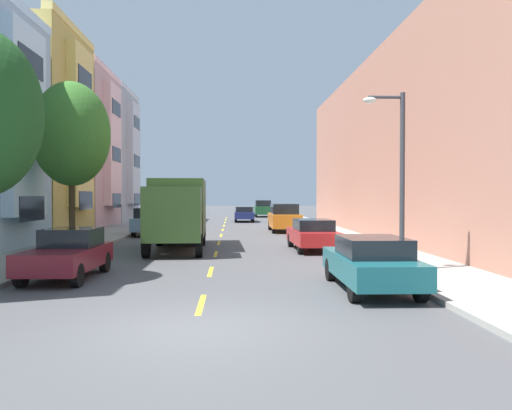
{
  "coord_description": "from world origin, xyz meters",
  "views": [
    {
      "loc": [
        0.74,
        -9.65,
        2.53
      ],
      "look_at": [
        2.19,
        21.84,
        1.91
      ],
      "focal_mm": 35.4,
      "sensor_mm": 36.0,
      "label": 1
    }
  ],
  "objects_px": {
    "street_lamp": "(397,165)",
    "parked_sedan_red": "(312,234)",
    "parked_hatchback_charcoal": "(193,209)",
    "moving_navy_sedan": "(244,214)",
    "parked_suv_orange": "(284,217)",
    "street_tree_second": "(71,134)",
    "parked_wagon_silver": "(189,210)",
    "parked_pickup_sky": "(153,222)",
    "parked_hatchback_burgundy": "(68,254)",
    "parked_suv_champagne": "(167,215)",
    "parked_sedan_teal": "(371,262)",
    "delivery_box_truck": "(179,209)",
    "parked_suv_forest": "(263,208)"
  },
  "relations": [
    {
      "from": "street_lamp",
      "to": "parked_sedan_red",
      "type": "xyz_separation_m",
      "value": [
        -1.55,
        7.13,
        -2.72
      ]
    },
    {
      "from": "parked_hatchback_charcoal",
      "to": "moving_navy_sedan",
      "type": "xyz_separation_m",
      "value": [
        6.08,
        -16.43,
        -0.01
      ]
    },
    {
      "from": "parked_sedan_red",
      "to": "parked_suv_orange",
      "type": "xyz_separation_m",
      "value": [
        -0.09,
        11.87,
        0.24
      ]
    },
    {
      "from": "street_tree_second",
      "to": "parked_sedan_red",
      "type": "distance_m",
      "value": 11.67
    },
    {
      "from": "parked_wagon_silver",
      "to": "parked_pickup_sky",
      "type": "bearing_deg",
      "value": -90.08
    },
    {
      "from": "parked_suv_orange",
      "to": "parked_hatchback_burgundy",
      "type": "bearing_deg",
      "value": -113.95
    },
    {
      "from": "parked_suv_champagne",
      "to": "parked_sedan_teal",
      "type": "bearing_deg",
      "value": -71.3
    },
    {
      "from": "parked_sedan_teal",
      "to": "parked_suv_orange",
      "type": "bearing_deg",
      "value": 90.28
    },
    {
      "from": "street_lamp",
      "to": "parked_sedan_red",
      "type": "height_order",
      "value": "street_lamp"
    },
    {
      "from": "parked_wagon_silver",
      "to": "parked_suv_champagne",
      "type": "height_order",
      "value": "parked_suv_champagne"
    },
    {
      "from": "street_tree_second",
      "to": "street_lamp",
      "type": "distance_m",
      "value": 14.27
    },
    {
      "from": "parked_suv_champagne",
      "to": "delivery_box_truck",
      "type": "bearing_deg",
      "value": -80.52
    },
    {
      "from": "parked_sedan_red",
      "to": "moving_navy_sedan",
      "type": "xyz_separation_m",
      "value": [
        -2.58,
        24.85,
        0.0
      ]
    },
    {
      "from": "parked_sedan_teal",
      "to": "parked_suv_orange",
      "type": "xyz_separation_m",
      "value": [
        -0.11,
        21.57,
        0.24
      ]
    },
    {
      "from": "parked_wagon_silver",
      "to": "parked_suv_orange",
      "type": "xyz_separation_m",
      "value": [
        8.62,
        -23.87,
        0.18
      ]
    },
    {
      "from": "parked_pickup_sky",
      "to": "parked_hatchback_charcoal",
      "type": "height_order",
      "value": "parked_pickup_sky"
    },
    {
      "from": "parked_hatchback_burgundy",
      "to": "parked_suv_orange",
      "type": "distance_m",
      "value": 21.06
    },
    {
      "from": "parked_suv_forest",
      "to": "parked_suv_orange",
      "type": "relative_size",
      "value": 1.0
    },
    {
      "from": "parked_sedan_teal",
      "to": "parked_suv_champagne",
      "type": "height_order",
      "value": "parked_suv_champagne"
    },
    {
      "from": "parked_hatchback_burgundy",
      "to": "parked_suv_forest",
      "type": "relative_size",
      "value": 0.84
    },
    {
      "from": "street_tree_second",
      "to": "parked_suv_orange",
      "type": "height_order",
      "value": "street_tree_second"
    },
    {
      "from": "parked_hatchback_burgundy",
      "to": "parked_suv_forest",
      "type": "height_order",
      "value": "parked_suv_forest"
    },
    {
      "from": "parked_suv_champagne",
      "to": "parked_hatchback_charcoal",
      "type": "distance_m",
      "value": 25.14
    },
    {
      "from": "parked_hatchback_charcoal",
      "to": "parked_sedan_teal",
      "type": "bearing_deg",
      "value": -80.34
    },
    {
      "from": "parked_pickup_sky",
      "to": "parked_suv_orange",
      "type": "distance_m",
      "value": 8.98
    },
    {
      "from": "street_lamp",
      "to": "delivery_box_truck",
      "type": "distance_m",
      "value": 11.24
    },
    {
      "from": "parked_wagon_silver",
      "to": "parked_hatchback_burgundy",
      "type": "xyz_separation_m",
      "value": [
        0.07,
        -43.12,
        -0.05
      ]
    },
    {
      "from": "street_lamp",
      "to": "parked_pickup_sky",
      "type": "height_order",
      "value": "street_lamp"
    },
    {
      "from": "moving_navy_sedan",
      "to": "street_lamp",
      "type": "bearing_deg",
      "value": -82.65
    },
    {
      "from": "street_lamp",
      "to": "parked_wagon_silver",
      "type": "xyz_separation_m",
      "value": [
        -10.26,
        42.86,
        -2.66
      ]
    },
    {
      "from": "delivery_box_truck",
      "to": "parked_sedan_teal",
      "type": "xyz_separation_m",
      "value": [
        6.2,
        -10.58,
        -1.12
      ]
    },
    {
      "from": "street_lamp",
      "to": "moving_navy_sedan",
      "type": "distance_m",
      "value": 32.36
    },
    {
      "from": "parked_suv_champagne",
      "to": "moving_navy_sedan",
      "type": "relative_size",
      "value": 1.07
    },
    {
      "from": "street_tree_second",
      "to": "parked_sedan_red",
      "type": "relative_size",
      "value": 1.63
    },
    {
      "from": "parked_wagon_silver",
      "to": "parked_hatchback_burgundy",
      "type": "bearing_deg",
      "value": -89.9
    },
    {
      "from": "parked_suv_forest",
      "to": "parked_wagon_silver",
      "type": "bearing_deg",
      "value": -179.87
    },
    {
      "from": "street_lamp",
      "to": "parked_suv_champagne",
      "type": "xyz_separation_m",
      "value": [
        -10.28,
        23.27,
        -2.48
      ]
    },
    {
      "from": "street_tree_second",
      "to": "parked_sedan_teal",
      "type": "height_order",
      "value": "street_tree_second"
    },
    {
      "from": "street_tree_second",
      "to": "street_lamp",
      "type": "xyz_separation_m",
      "value": [
        12.32,
        -6.97,
        -1.76
      ]
    },
    {
      "from": "street_lamp",
      "to": "parked_suv_orange",
      "type": "bearing_deg",
      "value": 94.91
    },
    {
      "from": "parked_suv_forest",
      "to": "delivery_box_truck",
      "type": "bearing_deg",
      "value": -99.8
    },
    {
      "from": "parked_sedan_teal",
      "to": "parked_hatchback_charcoal",
      "type": "xyz_separation_m",
      "value": [
        -8.68,
        50.99,
        0.01
      ]
    },
    {
      "from": "parked_suv_forest",
      "to": "moving_navy_sedan",
      "type": "height_order",
      "value": "parked_suv_forest"
    },
    {
      "from": "parked_pickup_sky",
      "to": "parked_hatchback_charcoal",
      "type": "relative_size",
      "value": 1.31
    },
    {
      "from": "moving_navy_sedan",
      "to": "parked_sedan_teal",
      "type": "bearing_deg",
      "value": -85.7
    },
    {
      "from": "parked_sedan_red",
      "to": "parked_wagon_silver",
      "type": "height_order",
      "value": "parked_wagon_silver"
    },
    {
      "from": "parked_suv_orange",
      "to": "street_tree_second",
      "type": "bearing_deg",
      "value": -131.65
    },
    {
      "from": "parked_hatchback_burgundy",
      "to": "parked_pickup_sky",
      "type": "height_order",
      "value": "parked_pickup_sky"
    },
    {
      "from": "parked_suv_champagne",
      "to": "parked_suv_forest",
      "type": "relative_size",
      "value": 1.0
    },
    {
      "from": "street_tree_second",
      "to": "parked_sedan_red",
      "type": "height_order",
      "value": "street_tree_second"
    }
  ]
}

